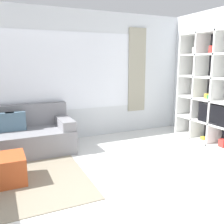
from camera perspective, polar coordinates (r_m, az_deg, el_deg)
wall_back at (r=5.30m, az=-11.21°, el=8.05°), size 6.89×0.11×2.70m
shelving_unit at (r=5.28m, az=23.26°, el=4.58°), size 0.41×1.95×2.24m
couch_main at (r=4.85m, az=-21.62°, el=-5.44°), size 2.07×0.92×0.85m
ottoman at (r=3.81m, az=-23.87°, el=-12.08°), size 0.61×0.52×0.39m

